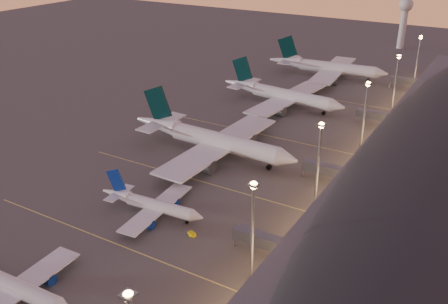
% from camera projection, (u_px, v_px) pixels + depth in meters
% --- Properties ---
extents(ground, '(700.00, 700.00, 0.00)m').
position_uv_depth(ground, '(131.00, 235.00, 132.10)').
color(ground, '#484643').
extents(airliner_narrow_south, '(36.41, 32.50, 13.02)m').
position_uv_depth(airliner_narrow_south, '(10.00, 285.00, 108.87)').
color(airliner_narrow_south, silver).
rests_on(airliner_narrow_south, ground).
extents(airliner_narrow_north, '(33.39, 29.91, 11.92)m').
position_uv_depth(airliner_narrow_north, '(151.00, 205.00, 140.50)').
color(airliner_narrow_north, silver).
rests_on(airliner_narrow_north, ground).
extents(airliner_wide_near, '(67.71, 61.59, 21.69)m').
position_uv_depth(airliner_wide_near, '(211.00, 139.00, 176.55)').
color(airliner_wide_near, silver).
rests_on(airliner_wide_near, ground).
extents(airliner_wide_mid, '(61.59, 56.40, 19.70)m').
position_uv_depth(airliner_wide_mid, '(281.00, 95.00, 224.55)').
color(airliner_wide_mid, silver).
rests_on(airliner_wide_mid, ground).
extents(airliner_wide_far, '(64.45, 58.92, 20.61)m').
position_uv_depth(airliner_wide_far, '(327.00, 67.00, 266.35)').
color(airliner_wide_far, silver).
rests_on(airliner_wide_far, ground).
extents(terminal_building, '(56.35, 255.00, 17.46)m').
position_uv_depth(terminal_building, '(432.00, 156.00, 156.37)').
color(terminal_building, '#4F4F54').
rests_on(terminal_building, ground).
extents(light_masts, '(2.20, 217.20, 25.90)m').
position_uv_depth(light_masts, '(348.00, 122.00, 158.87)').
color(light_masts, slate).
rests_on(light_masts, ground).
extents(radar_tower, '(9.00, 9.00, 32.50)m').
position_uv_depth(radar_tower, '(405.00, 14.00, 321.54)').
color(radar_tower, silver).
rests_on(radar_tower, ground).
extents(lane_markings, '(90.00, 180.36, 0.00)m').
position_uv_depth(lane_markings, '(211.00, 176.00, 163.35)').
color(lane_markings, '#D8C659').
rests_on(lane_markings, ground).
extents(baggage_tug_c, '(3.46, 2.16, 0.97)m').
position_uv_depth(baggage_tug_c, '(191.00, 234.00, 131.94)').
color(baggage_tug_c, yellow).
rests_on(baggage_tug_c, ground).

